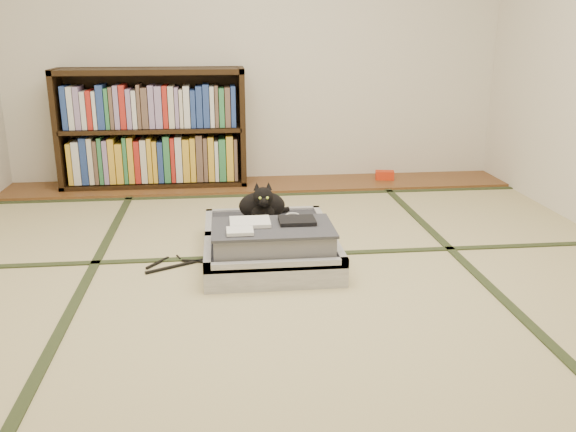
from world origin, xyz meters
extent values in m
plane|color=tan|center=(0.00, 0.00, 0.00)|extent=(4.50, 4.50, 0.00)
cube|color=brown|center=(0.00, 2.00, 0.01)|extent=(4.00, 0.50, 0.02)
cube|color=red|center=(1.05, 2.03, 0.06)|extent=(0.16, 0.12, 0.07)
plane|color=silver|center=(0.00, 2.25, 1.20)|extent=(4.00, 0.00, 4.00)
plane|color=silver|center=(0.00, -2.25, 1.20)|extent=(4.00, 0.00, 4.00)
cube|color=#2D381E|center=(-1.00, 0.00, 0.00)|extent=(0.05, 4.50, 0.01)
cube|color=#2D381E|center=(1.00, 0.00, 0.00)|extent=(0.05, 4.50, 0.01)
cube|color=#2D381E|center=(0.00, 0.40, 0.00)|extent=(4.00, 0.05, 0.01)
cube|color=#2D381E|center=(0.00, 1.70, 0.00)|extent=(4.00, 0.05, 0.01)
cube|color=black|center=(-1.53, 2.07, 0.47)|extent=(0.04, 0.33, 0.93)
cube|color=black|center=(-0.13, 2.07, 0.47)|extent=(0.04, 0.33, 0.93)
cube|color=black|center=(-0.83, 2.07, 0.03)|extent=(1.45, 0.33, 0.04)
cube|color=black|center=(-0.83, 2.07, 0.91)|extent=(1.45, 0.33, 0.04)
cube|color=black|center=(-0.83, 2.07, 0.47)|extent=(1.38, 0.33, 0.03)
cube|color=black|center=(-0.83, 2.22, 0.47)|extent=(1.45, 0.02, 0.93)
cube|color=gray|center=(-0.83, 2.05, 0.25)|extent=(1.30, 0.23, 0.39)
cube|color=gray|center=(-0.83, 2.05, 0.66)|extent=(1.30, 0.23, 0.35)
cube|color=silver|center=(-0.05, 0.16, 0.06)|extent=(0.71, 0.47, 0.12)
cube|color=#2E2E36|center=(-0.05, 0.16, 0.09)|extent=(0.63, 0.40, 0.09)
cube|color=silver|center=(-0.05, -0.06, 0.13)|extent=(0.71, 0.04, 0.05)
cube|color=silver|center=(-0.05, 0.38, 0.13)|extent=(0.71, 0.04, 0.05)
cube|color=silver|center=(-0.39, 0.16, 0.13)|extent=(0.04, 0.47, 0.05)
cube|color=silver|center=(0.28, 0.16, 0.13)|extent=(0.04, 0.47, 0.05)
cube|color=silver|center=(-0.05, 0.63, 0.06)|extent=(0.71, 0.47, 0.12)
cube|color=#2E2E36|center=(-0.05, 0.63, 0.09)|extent=(0.63, 0.40, 0.09)
cube|color=silver|center=(-0.05, 0.41, 0.13)|extent=(0.71, 0.04, 0.05)
cube|color=silver|center=(-0.05, 0.85, 0.13)|extent=(0.71, 0.04, 0.05)
cube|color=silver|center=(-0.39, 0.63, 0.13)|extent=(0.04, 0.47, 0.05)
cube|color=silver|center=(0.28, 0.63, 0.13)|extent=(0.04, 0.47, 0.05)
cylinder|color=black|center=(-0.05, 0.40, 0.13)|extent=(0.64, 0.02, 0.02)
cube|color=gray|center=(-0.05, 0.16, 0.18)|extent=(0.60, 0.37, 0.12)
cube|color=#393B41|center=(-0.05, 0.16, 0.25)|extent=(0.62, 0.39, 0.01)
cube|color=white|center=(-0.16, 0.21, 0.27)|extent=(0.21, 0.17, 0.02)
cube|color=black|center=(0.08, 0.21, 0.27)|extent=(0.19, 0.15, 0.02)
cube|color=white|center=(-0.22, 0.07, 0.27)|extent=(0.13, 0.11, 0.02)
cube|color=white|center=(-0.26, -0.07, 0.07)|extent=(0.06, 0.01, 0.04)
cube|color=white|center=(-0.14, -0.07, 0.06)|extent=(0.05, 0.01, 0.03)
cube|color=orange|center=(0.19, -0.07, 0.07)|extent=(0.05, 0.01, 0.03)
cube|color=#197F33|center=(0.12, -0.07, 0.09)|extent=(0.04, 0.01, 0.03)
ellipsoid|color=black|center=(-0.07, 0.67, 0.22)|extent=(0.27, 0.18, 0.17)
ellipsoid|color=black|center=(-0.07, 0.59, 0.20)|extent=(0.13, 0.10, 0.10)
ellipsoid|color=black|center=(-0.07, 0.56, 0.30)|extent=(0.12, 0.11, 0.11)
sphere|color=black|center=(-0.07, 0.51, 0.29)|extent=(0.05, 0.05, 0.05)
cone|color=black|center=(-0.10, 0.58, 0.36)|extent=(0.04, 0.05, 0.05)
cone|color=black|center=(-0.04, 0.58, 0.36)|extent=(0.04, 0.05, 0.05)
sphere|color=#A5BF33|center=(-0.09, 0.51, 0.31)|extent=(0.02, 0.02, 0.02)
sphere|color=#A5BF33|center=(-0.05, 0.51, 0.31)|extent=(0.02, 0.02, 0.02)
cylinder|color=black|center=(0.02, 0.75, 0.16)|extent=(0.17, 0.10, 0.03)
torus|color=white|center=(0.11, 0.68, 0.14)|extent=(0.10, 0.10, 0.01)
torus|color=white|center=(0.11, 0.68, 0.15)|extent=(0.08, 0.08, 0.01)
cube|color=black|center=(-0.55, 0.30, 0.01)|extent=(0.33, 0.19, 0.01)
cube|color=black|center=(-0.66, 0.35, 0.01)|extent=(0.11, 0.16, 0.01)
cube|color=black|center=(-0.45, 0.35, 0.01)|extent=(0.18, 0.06, 0.01)
cylinder|color=black|center=(-0.55, 0.42, 0.01)|extent=(0.03, 0.06, 0.01)
camera|label=1|loc=(-0.30, -2.79, 1.23)|focal=38.00mm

